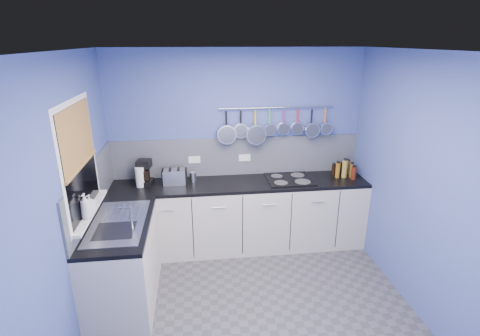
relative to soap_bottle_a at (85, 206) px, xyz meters
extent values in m
cube|color=#47474C|center=(1.53, -0.13, -1.18)|extent=(3.20, 3.00, 0.02)
cube|color=white|center=(1.53, -0.13, 1.34)|extent=(3.20, 3.00, 0.02)
cube|color=#415198|center=(1.53, 1.38, 0.08)|extent=(3.20, 0.02, 2.50)
cube|color=#415198|center=(1.53, -1.64, 0.08)|extent=(3.20, 0.02, 2.50)
cube|color=#415198|center=(-0.08, -0.13, 0.08)|extent=(0.02, 3.00, 2.50)
cube|color=#415198|center=(3.14, -0.13, 0.08)|extent=(0.02, 3.00, 2.50)
cube|color=slate|center=(1.53, 1.36, -0.02)|extent=(3.20, 0.02, 0.50)
cube|color=slate|center=(-0.06, 0.47, -0.02)|extent=(0.02, 1.80, 0.50)
cube|color=beige|center=(1.53, 1.07, -0.74)|extent=(3.20, 0.60, 0.86)
cube|color=black|center=(1.53, 1.07, -0.29)|extent=(3.20, 0.60, 0.04)
cube|color=beige|center=(0.23, 0.17, -0.74)|extent=(0.60, 1.20, 0.86)
cube|color=black|center=(0.23, 0.17, -0.29)|extent=(0.60, 1.20, 0.04)
cube|color=white|center=(-0.05, 0.17, 0.38)|extent=(0.01, 1.00, 1.10)
cube|color=black|center=(-0.04, 0.17, 0.38)|extent=(0.01, 0.90, 1.00)
cube|color=#9D683E|center=(-0.03, 0.17, 0.61)|extent=(0.01, 0.90, 0.55)
cube|color=white|center=(-0.02, 0.17, -0.13)|extent=(0.10, 0.98, 0.03)
cube|color=silver|center=(0.23, 0.17, -0.27)|extent=(0.50, 0.95, 0.01)
cube|color=white|center=(0.98, 1.35, -0.04)|extent=(0.15, 0.01, 0.09)
cube|color=white|center=(1.63, 1.35, -0.04)|extent=(0.15, 0.01, 0.09)
cylinder|color=silver|center=(2.03, 1.32, 0.61)|extent=(1.45, 0.02, 0.02)
imported|color=white|center=(0.00, 0.00, 0.00)|extent=(0.10, 0.10, 0.24)
imported|color=white|center=(0.00, 0.13, -0.03)|extent=(0.10, 0.10, 0.17)
cylinder|color=white|center=(0.32, 1.09, -0.15)|extent=(0.12, 0.12, 0.24)
cube|color=silver|center=(0.73, 1.13, -0.18)|extent=(0.29, 0.18, 0.18)
cylinder|color=silver|center=(0.95, 1.19, -0.21)|extent=(0.10, 0.10, 0.12)
cube|color=black|center=(2.17, 1.09, -0.26)|extent=(0.57, 0.50, 0.01)
cylinder|color=brown|center=(2.98, 1.18, -0.18)|extent=(0.06, 0.06, 0.19)
cylinder|color=black|center=(2.88, 1.20, -0.20)|extent=(0.07, 0.07, 0.14)
cylinder|color=black|center=(2.79, 1.18, -0.20)|extent=(0.05, 0.05, 0.14)
cylinder|color=brown|center=(2.99, 1.08, -0.18)|extent=(0.05, 0.05, 0.18)
cylinder|color=olive|center=(2.89, 1.09, -0.15)|extent=(0.07, 0.07, 0.23)
cylinder|color=#8C5914|center=(2.80, 1.09, -0.17)|extent=(0.06, 0.06, 0.19)
cylinder|color=#4C190C|center=(2.99, 1.01, -0.19)|extent=(0.07, 0.07, 0.16)
camera|label=1|loc=(1.02, -3.11, 1.42)|focal=27.20mm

